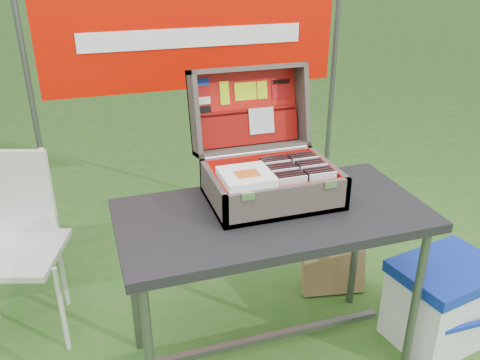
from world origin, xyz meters
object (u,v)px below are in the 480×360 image
object	(u,v)px
cooler	(442,302)
chair	(15,256)
table	(270,290)
cardboard_box	(334,262)
suitcase	(268,140)

from	to	relation	value
cooler	chair	distance (m)	2.01
table	chair	world-z (taller)	chair
table	cardboard_box	bearing A→B (deg)	35.87
suitcase	cooler	world-z (taller)	suitcase
suitcase	cooler	size ratio (longest dim) A/B	1.13
cooler	suitcase	bearing A→B (deg)	150.20
cooler	cardboard_box	bearing A→B (deg)	111.45
suitcase	chair	world-z (taller)	suitcase
suitcase	cardboard_box	world-z (taller)	suitcase
table	cooler	distance (m)	0.86
table	suitcase	size ratio (longest dim) A/B	2.33
chair	cardboard_box	size ratio (longest dim) A/B	2.49
table	cooler	bearing A→B (deg)	-8.32
table	chair	size ratio (longest dim) A/B	1.39
cooler	chair	world-z (taller)	chair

